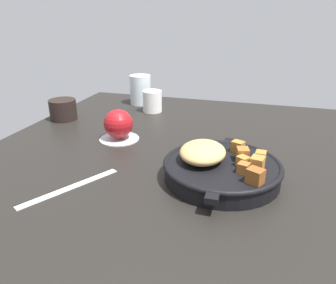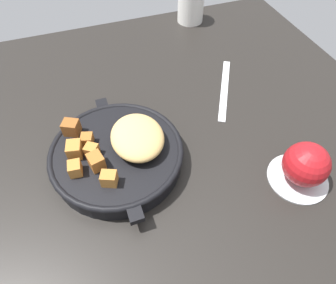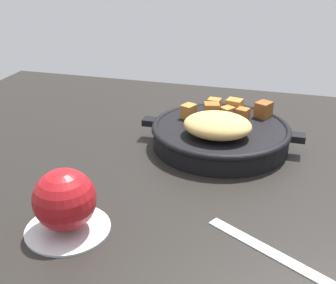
# 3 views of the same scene
# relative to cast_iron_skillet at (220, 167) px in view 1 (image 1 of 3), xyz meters

# --- Properties ---
(ground_plane) EXTENTS (1.17, 0.97, 0.02)m
(ground_plane) POSITION_rel_cast_iron_skillet_xyz_m (0.06, 0.14, -0.04)
(ground_plane) COLOR black
(cast_iron_skillet) EXTENTS (0.30, 0.25, 0.08)m
(cast_iron_skillet) POSITION_rel_cast_iron_skillet_xyz_m (0.00, 0.00, 0.00)
(cast_iron_skillet) COLOR black
(cast_iron_skillet) RESTS_ON ground_plane
(saucer_plate) EXTENTS (0.11, 0.11, 0.01)m
(saucer_plate) POSITION_rel_cast_iron_skillet_xyz_m (0.15, 0.30, -0.03)
(saucer_plate) COLOR #B7BABF
(saucer_plate) RESTS_ON ground_plane
(red_apple) EXTENTS (0.08, 0.08, 0.08)m
(red_apple) POSITION_rel_cast_iron_skillet_xyz_m (0.15, 0.30, 0.02)
(red_apple) COLOR maroon
(red_apple) RESTS_ON saucer_plate
(butter_knife) EXTENTS (0.20, 0.12, 0.00)m
(butter_knife) POSITION_rel_cast_iron_skillet_xyz_m (-0.13, 0.29, -0.03)
(butter_knife) COLOR silver
(butter_knife) RESTS_ON ground_plane
(coffee_mug_dark) EXTENTS (0.09, 0.09, 0.07)m
(coffee_mug_dark) POSITION_rel_cast_iron_skillet_xyz_m (0.26, 0.56, 0.01)
(coffee_mug_dark) COLOR black
(coffee_mug_dark) RESTS_ON ground_plane
(white_creamer_pitcher) EXTENTS (0.07, 0.07, 0.08)m
(white_creamer_pitcher) POSITION_rel_cast_iron_skillet_xyz_m (0.43, 0.30, 0.01)
(white_creamer_pitcher) COLOR white
(white_creamer_pitcher) RESTS_ON ground_plane
(water_glass_tall) EXTENTS (0.08, 0.08, 0.11)m
(water_glass_tall) POSITION_rel_cast_iron_skillet_xyz_m (0.52, 0.38, 0.03)
(water_glass_tall) COLOR silver
(water_glass_tall) RESTS_ON ground_plane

